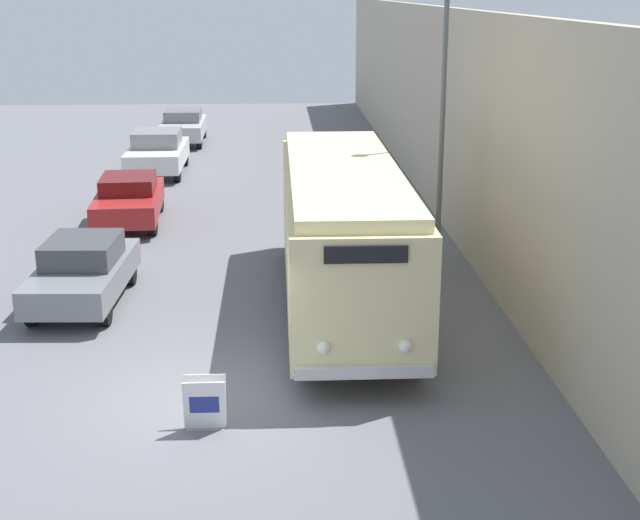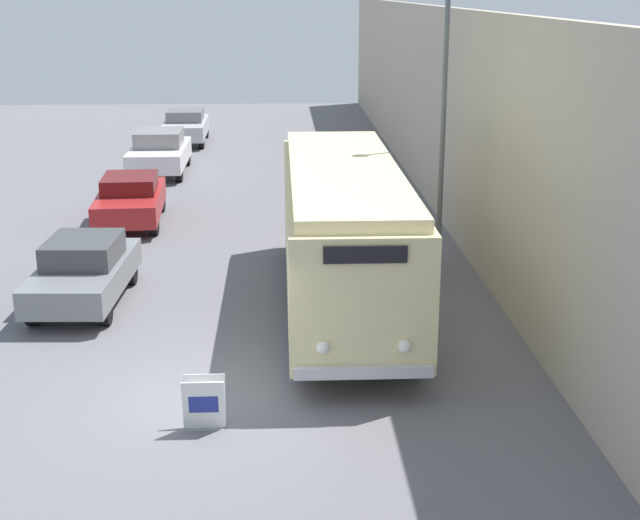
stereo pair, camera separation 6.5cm
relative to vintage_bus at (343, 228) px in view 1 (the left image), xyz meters
name	(u,v)px [view 1 (the left image)]	position (x,y,z in m)	size (l,w,h in m)	color
ground_plane	(208,400)	(-2.56, -4.41, -1.74)	(80.00, 80.00, 0.00)	slate
building_wall_right	(460,126)	(3.54, 5.59, 1.29)	(0.30, 60.00, 6.06)	#B2A893
vintage_bus	(343,228)	(0.00, 0.00, 0.00)	(2.40, 9.61, 3.08)	black
sign_board	(205,404)	(-2.53, -5.42, -1.33)	(0.65, 0.32, 0.85)	gray
streetlamp	(444,78)	(2.42, 2.17, 2.89)	(0.36, 0.36, 7.27)	#595E60
parked_car_near	(83,271)	(-5.57, 0.52, -1.01)	(1.89, 4.09, 1.43)	black
parked_car_mid	(129,199)	(-5.66, 7.40, -1.02)	(2.00, 4.26, 1.39)	black
parked_car_far	(158,152)	(-5.75, 14.76, -0.94)	(1.98, 4.46, 1.58)	black
parked_car_distant	(183,126)	(-5.46, 21.52, -0.98)	(1.87, 4.40, 1.45)	black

